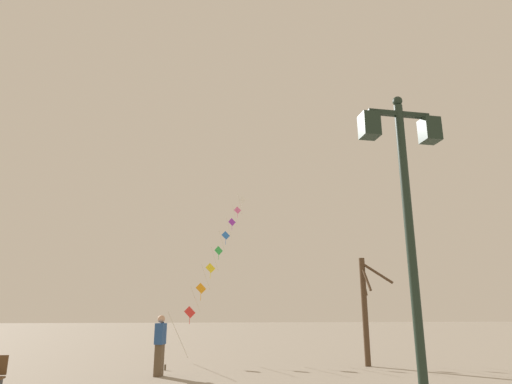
# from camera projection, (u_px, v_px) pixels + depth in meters

# --- Properties ---
(ground_plane) EXTENTS (160.00, 160.00, 0.00)m
(ground_plane) POSITION_uv_depth(u_px,v_px,m) (182.00, 357.00, 18.64)
(ground_plane) COLOR gray
(twin_lantern_lamp_post) EXTENTS (1.34, 0.28, 5.23)m
(twin_lantern_lamp_post) POSITION_uv_depth(u_px,v_px,m) (406.00, 191.00, 6.98)
(twin_lantern_lamp_post) COLOR #1E2D23
(twin_lantern_lamp_post) RESTS_ON ground_plane
(kite_train) EXTENTS (4.32, 10.65, 8.71)m
(kite_train) POSITION_uv_depth(u_px,v_px,m) (219.00, 251.00, 21.27)
(kite_train) COLOR brown
(kite_train) RESTS_ON ground_plane
(kite_flyer) EXTENTS (0.35, 0.63, 1.71)m
(kite_flyer) POSITION_uv_depth(u_px,v_px,m) (160.00, 343.00, 13.13)
(kite_flyer) COLOR brown
(kite_flyer) RESTS_ON ground_plane
(bare_tree) EXTENTS (0.92, 1.43, 3.72)m
(bare_tree) POSITION_uv_depth(u_px,v_px,m) (366.00, 306.00, 15.86)
(bare_tree) COLOR #4C3826
(bare_tree) RESTS_ON ground_plane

